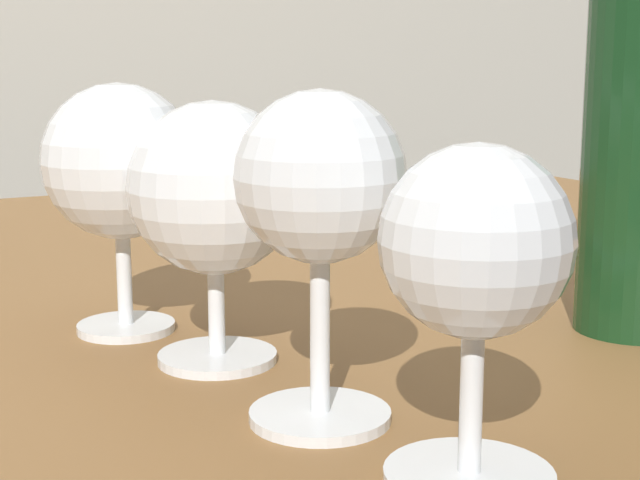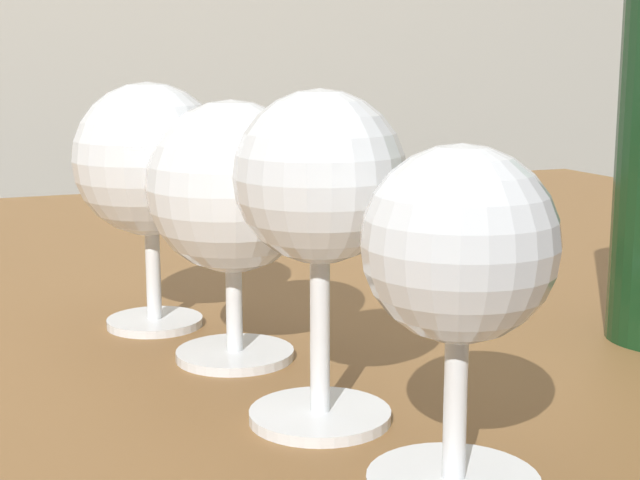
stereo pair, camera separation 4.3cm
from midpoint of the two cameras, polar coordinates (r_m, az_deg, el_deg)
name	(u,v)px [view 1 (the left image)]	position (r m, az deg, el deg)	size (l,w,h in m)	color
dining_table	(174,385)	(0.74, -10.22, -8.41)	(1.36, 1.00, 0.72)	brown
wine_glass_pinot	(476,251)	(0.36, 5.86, -0.66)	(0.07, 0.07, 0.13)	white
wine_glass_chardonnay	(320,188)	(0.42, -2.89, 3.05)	(0.08, 0.08, 0.15)	white
wine_glass_white	(214,193)	(0.51, -8.62, 2.75)	(0.09, 0.09, 0.14)	white
wine_glass_port	(120,166)	(0.58, -13.76, 4.22)	(0.09, 0.09, 0.15)	white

